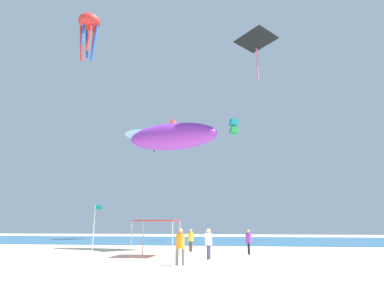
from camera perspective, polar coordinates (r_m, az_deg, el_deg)
name	(u,v)px	position (r m, az deg, el deg)	size (l,w,h in m)	color
ground	(199,263)	(19.86, 1.15, -19.74)	(110.00, 110.00, 0.10)	beige
ocean_strip	(222,240)	(47.05, 5.17, -16.09)	(110.00, 25.42, 0.03)	#28608C
canopy_tent	(157,222)	(23.22, -5.99, -13.21)	(2.73, 2.76, 2.34)	#B2B2B7
person_near_tent	(209,241)	(21.26, 2.85, -16.30)	(0.43, 0.48, 1.82)	#33384C
person_leftmost	(248,240)	(25.03, 9.66, -15.88)	(0.41, 0.46, 1.71)	black
person_central	(180,243)	(18.25, -2.04, -16.67)	(0.50, 0.44, 1.86)	slate
person_rightmost	(191,238)	(27.36, -0.21, -15.88)	(0.40, 0.41, 1.70)	brown
banner_flag	(95,223)	(28.58, -16.30, -12.89)	(0.61, 0.06, 3.60)	silver
kite_diamond_black	(256,42)	(32.26, 10.96, 16.79)	(4.18, 4.19, 4.23)	black
kite_octopus_red	(89,24)	(37.10, -17.21, 19.03)	(2.88, 2.88, 5.10)	red
kite_box_teal	(234,127)	(46.69, 7.16, 2.96)	(1.40, 1.32, 2.19)	teal
kite_inflatable_purple	(173,136)	(30.21, -3.30, 1.34)	(8.68, 3.97, 3.04)	purple
kite_delta_white	(141,132)	(51.03, -8.77, 2.01)	(6.14, 6.16, 3.80)	white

